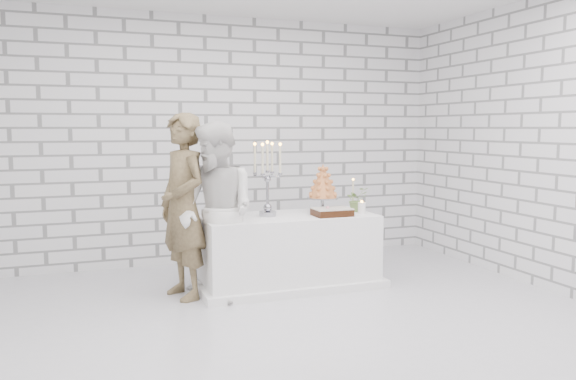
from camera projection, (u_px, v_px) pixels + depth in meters
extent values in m
cube|color=silver|center=(271.00, 327.00, 4.75)|extent=(6.00, 5.00, 0.01)
cube|color=white|center=(206.00, 141.00, 6.92)|extent=(6.00, 0.01, 3.00)
cube|color=white|center=(469.00, 168.00, 2.25)|extent=(6.00, 0.01, 3.00)
cube|color=white|center=(559.00, 144.00, 5.61)|extent=(0.01, 5.00, 3.00)
cube|color=white|center=(288.00, 251.00, 5.95)|extent=(1.80, 0.80, 0.75)
imported|color=brown|center=(183.00, 206.00, 5.49)|extent=(0.62, 0.76, 1.80)
imported|color=white|center=(217.00, 212.00, 5.39)|extent=(0.95, 1.04, 1.72)
cube|color=black|center=(332.00, 212.00, 5.87)|extent=(0.38, 0.27, 0.08)
cylinder|color=white|center=(362.00, 208.00, 6.01)|extent=(0.09, 0.09, 0.12)
cylinder|color=beige|center=(353.00, 194.00, 6.37)|extent=(0.07, 0.07, 0.32)
imported|color=#518146|center=(357.00, 199.00, 6.16)|extent=(0.27, 0.25, 0.27)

